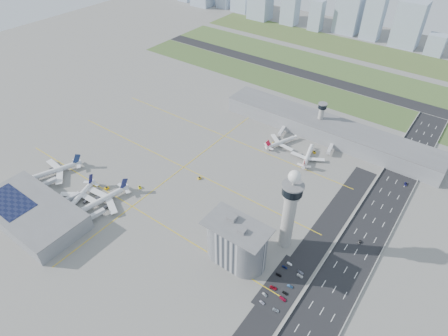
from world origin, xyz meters
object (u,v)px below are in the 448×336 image
Objects in this scene: tug_5 at (314,152)px; car_lot_4 at (285,267)px; car_lot_1 at (265,295)px; car_hw_4 at (408,146)px; jet_bridge_near_2 at (88,220)px; jet_bridge_far_0 at (284,129)px; jet_bridge_near_1 at (63,203)px; car_lot_11 at (301,272)px; car_hw_1 at (360,242)px; airplane_near_c at (102,197)px; airplane_far_a at (282,140)px; car_lot_7 at (283,299)px; car_lot_9 at (290,286)px; airplane_far_b at (308,154)px; car_lot_0 at (262,302)px; car_lot_8 at (285,293)px; car_lot_2 at (273,288)px; control_tower at (290,207)px; airplane_near_b at (78,195)px; car_lot_6 at (276,310)px; tug_0 at (96,184)px; car_lot_5 at (289,264)px; admin_building at (237,242)px; jet_bridge_far_1 at (332,146)px; car_lot_10 at (300,276)px; airplane_near_a at (53,168)px; jet_bridge_near_0 at (40,188)px; tug_1 at (140,187)px; tug_3 at (199,178)px; tug_4 at (274,143)px; secondary_tower at (321,116)px; car_hw_2 at (406,184)px; tug_2 at (107,188)px.

car_lot_4 is at bearing -123.40° from tug_5.
car_lot_1 is 214.53m from car_hw_4.
jet_bridge_near_2 and jet_bridge_far_0 have the same top height.
jet_bridge_near_1 is at bearing -122.81° from car_hw_4.
car_lot_11 is 1.07× the size of car_hw_1.
airplane_near_c is 167.64m from airplane_far_a.
car_lot_7 is 10.21m from car_lot_9.
car_lot_0 is (42.59, -145.56, -4.48)m from airplane_far_b.
airplane_far_b is at bearing 23.96° from car_lot_8.
car_lot_2 reaches higher than car_lot_1.
control_tower is at bearing -96.28° from car_hw_4.
airplane_near_b is 10.81× the size of car_hw_1.
car_hw_4 is (16.09, 208.86, -0.03)m from car_lot_7.
car_lot_6 is (51.84, -145.02, -4.53)m from airplane_far_b.
tug_5 is at bearing 20.64° from car_lot_0.
tug_0 is 0.79× the size of car_lot_2.
car_lot_2 is at bearing -178.67° from car_lot_5.
admin_building is at bearing 85.94° from car_lot_7.
airplane_near_c is 11.99× the size of car_hw_1.
admin_building reaches higher than jet_bridge_near_1.
car_lot_5 is 0.99× the size of car_hw_1.
car_lot_7 is (10.46, 4.02, 0.07)m from car_lot_1.
jet_bridge_far_0 is (-9.65, 21.38, -2.30)m from airplane_far_a.
airplane_near_c is at bearing -28.41° from tug_0.
car_lot_6 is at bearing -105.47° from car_lot_1.
jet_bridge_far_1 is 147.87m from car_lot_10.
airplane_near_a is 1.25× the size of airplane_far_b.
airplane_far_a is at bearing 14.29° from jet_bridge_far_0.
jet_bridge_near_0 is 3.49× the size of car_lot_6.
tug_0 is 174.61m from car_lot_7.
admin_building is 11.26× the size of car_lot_5.
car_lot_4 is (10.27, -17.88, -34.41)m from control_tower.
car_lot_11 is (143.22, 4.21, -0.26)m from tug_1.
car_lot_9 is 0.92× the size of car_lot_11.
car_hw_4 is at bearing 77.80° from control_tower.
car_lot_2 is (103.30, -53.82, -0.27)m from tug_3.
jet_bridge_near_2 reaches higher than tug_1.
jet_bridge_far_1 is 3.71× the size of car_hw_1.
tug_4 is (127.12, 149.03, -5.48)m from airplane_near_a.
car_hw_4 is at bearing -56.97° from airplane_far_b.
car_hw_1 is at bearing -52.82° from secondary_tower.
admin_building is 133.41m from airplane_near_b.
car_lot_1 is at bearing -91.18° from car_hw_4.
control_tower is 18.10× the size of car_hw_4.
tug_5 is at bearing 174.38° from car_hw_2.
airplane_far_a is 89.98m from tug_3.
car_hw_2 is (193.66, 149.27, -0.40)m from tug_2.
airplane_far_a reaches higher than car_lot_8.
tug_4 is at bearing -25.19° from jet_bridge_near_0.
tug_1 is 0.66× the size of car_lot_7.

